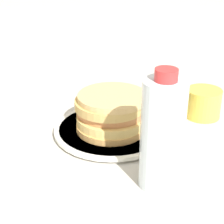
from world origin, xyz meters
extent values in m
plane|color=#BCB7AD|center=(0.00, 0.00, 0.00)|extent=(4.00, 4.00, 0.00)
cylinder|color=silver|center=(0.02, -0.01, 0.01)|extent=(0.22, 0.22, 0.01)
cylinder|color=silver|center=(0.02, -0.01, 0.01)|extent=(0.24, 0.24, 0.01)
cylinder|color=tan|center=(0.02, -0.01, 0.02)|extent=(0.14, 0.14, 0.01)
cylinder|color=#DDB969|center=(0.02, -0.01, 0.03)|extent=(0.14, 0.14, 0.02)
cylinder|color=#BA794A|center=(0.02, -0.02, 0.05)|extent=(0.14, 0.14, 0.01)
cylinder|color=tan|center=(0.02, -0.02, 0.06)|extent=(0.14, 0.14, 0.02)
cylinder|color=tan|center=(0.02, -0.01, 0.08)|extent=(0.14, 0.14, 0.01)
cylinder|color=yellow|center=(-0.19, -0.06, 0.03)|extent=(0.08, 0.08, 0.06)
cylinder|color=silver|center=(-0.03, 0.17, 0.09)|extent=(0.07, 0.07, 0.18)
cylinder|color=red|center=(-0.03, 0.17, 0.19)|extent=(0.03, 0.03, 0.02)
camera|label=1|loc=(0.12, 0.65, 0.37)|focal=60.00mm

